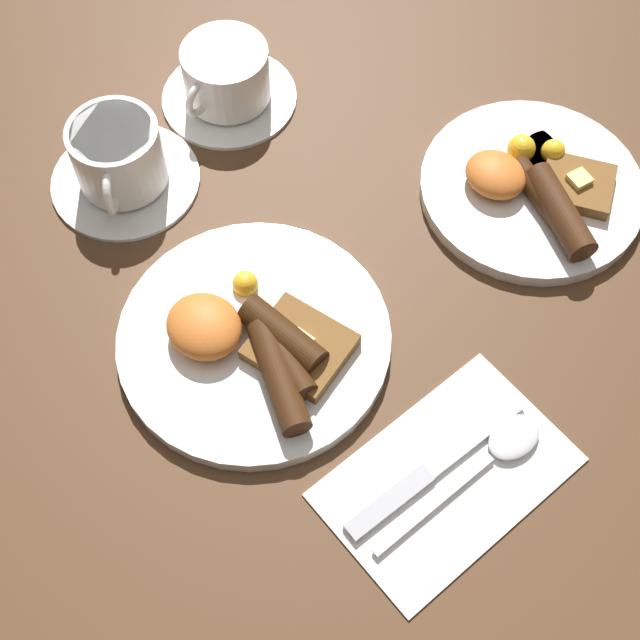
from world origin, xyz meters
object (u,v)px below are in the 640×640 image
object	(u,v)px
breakfast_plate_near	(255,339)
teacup_far	(226,79)
spoon	(499,450)
breakfast_plate_far	(533,186)
knife	(427,473)
teacup_near	(120,161)

from	to	relation	value
breakfast_plate_near	teacup_far	world-z (taller)	teacup_far
breakfast_plate_near	spoon	bearing A→B (deg)	18.79
breakfast_plate_far	knife	bearing A→B (deg)	-67.40
breakfast_plate_near	teacup_far	xyz separation A→B (m)	(-0.25, 0.19, 0.02)
breakfast_plate_near	knife	world-z (taller)	breakfast_plate_near
teacup_near	teacup_far	world-z (taller)	teacup_near
teacup_near	spoon	size ratio (longest dim) A/B	0.83
knife	spoon	xyz separation A→B (m)	(0.03, 0.06, 0.00)
teacup_near	teacup_far	xyz separation A→B (m)	(-0.01, 0.15, -0.00)
breakfast_plate_far	teacup_far	distance (m)	0.35
breakfast_plate_far	spoon	size ratio (longest dim) A/B	1.23
breakfast_plate_far	teacup_near	size ratio (longest dim) A/B	1.48
breakfast_plate_near	teacup_near	size ratio (longest dim) A/B	1.65
teacup_near	spoon	xyz separation A→B (m)	(0.47, 0.04, -0.03)
teacup_far	knife	size ratio (longest dim) A/B	0.76
teacup_near	spoon	distance (m)	0.47
teacup_far	knife	bearing A→B (deg)	-21.09
breakfast_plate_near	knife	xyz separation A→B (m)	(0.20, 0.02, -0.01)
knife	spoon	bearing A→B (deg)	-19.78
teacup_near	knife	distance (m)	0.44
teacup_far	teacup_near	bearing A→B (deg)	-86.26
knife	spoon	size ratio (longest dim) A/B	1.05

